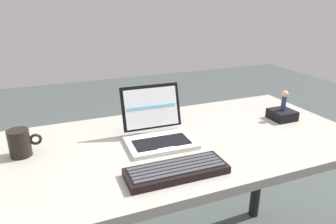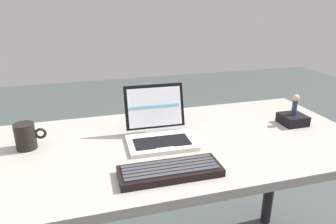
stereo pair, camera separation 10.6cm
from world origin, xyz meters
name	(u,v)px [view 2 (the right image)]	position (x,y,z in m)	size (l,w,h in m)	color
desk	(138,168)	(0.00, 0.00, 0.67)	(1.75, 0.68, 0.76)	gray
laptop_front	(159,131)	(0.09, 0.02, 0.80)	(0.25, 0.23, 0.19)	silver
external_keyboard	(170,171)	(0.06, -0.22, 0.77)	(0.32, 0.12, 0.03)	black
figurine_stand	(293,119)	(0.68, 0.02, 0.78)	(0.10, 0.10, 0.04)	black
figurine	(295,103)	(0.68, 0.02, 0.85)	(0.03, 0.03, 0.09)	navy
coffee_mug	(26,136)	(-0.38, 0.09, 0.81)	(0.11, 0.07, 0.10)	black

